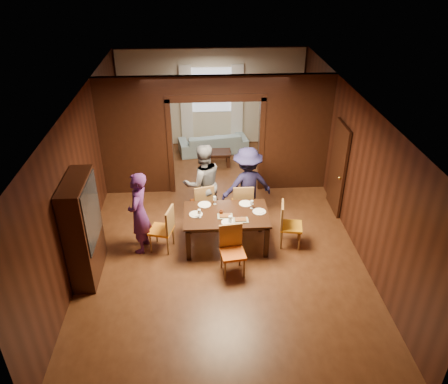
{
  "coord_description": "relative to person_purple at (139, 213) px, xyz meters",
  "views": [
    {
      "loc": [
        -0.39,
        -8.08,
        5.51
      ],
      "look_at": [
        0.07,
        -0.4,
        1.05
      ],
      "focal_mm": 35.0,
      "sensor_mm": 36.0,
      "label": 1
    }
  ],
  "objects": [
    {
      "name": "curtain_right",
      "position": [
        2.37,
        5.2,
        0.39
      ],
      "size": [
        0.35,
        0.06,
        2.4
      ],
      "primitive_type": "cube",
      "color": "white",
      "rests_on": "back_wall"
    },
    {
      "name": "chair_near",
      "position": [
        1.78,
        -0.85,
        -0.38
      ],
      "size": [
        0.5,
        0.5,
        0.97
      ],
      "primitive_type": null,
      "rotation": [
        0.0,
        0.0,
        0.14
      ],
      "color": "#DC5A14",
      "rests_on": "floor"
    },
    {
      "name": "person_grey",
      "position": [
        1.27,
        1.06,
        0.05
      ],
      "size": [
        1.04,
        0.9,
        1.82
      ],
      "primitive_type": "imported",
      "rotation": [
        0.0,
        0.0,
        3.42
      ],
      "color": "#55555C",
      "rests_on": "floor"
    },
    {
      "name": "condiment_jar",
      "position": [
        1.62,
        0.01,
        -0.05
      ],
      "size": [
        0.08,
        0.08,
        0.11
      ],
      "primitive_type": null,
      "color": "#471F10",
      "rests_on": "dining_table"
    },
    {
      "name": "plate_far_r",
      "position": [
        2.14,
        0.39,
        -0.1
      ],
      "size": [
        0.27,
        0.27,
        0.01
      ],
      "primitive_type": "cylinder",
      "color": "white",
      "rests_on": "dining_table"
    },
    {
      "name": "chair_far_l",
      "position": [
        1.25,
        0.96,
        -0.38
      ],
      "size": [
        0.53,
        0.53,
        0.97
      ],
      "primitive_type": null,
      "rotation": [
        0.0,
        0.0,
        3.39
      ],
      "color": "#DE5714",
      "rests_on": "floor"
    },
    {
      "name": "wineglass_right",
      "position": [
        2.25,
        0.2,
        -0.01
      ],
      "size": [
        0.08,
        0.08,
        0.18
      ],
      "primitive_type": null,
      "color": "silver",
      "rests_on": "dining_table"
    },
    {
      "name": "window_far",
      "position": [
        1.62,
        5.24,
        0.84
      ],
      "size": [
        1.2,
        0.03,
        1.3
      ],
      "primitive_type": "cube",
      "color": "silver",
      "rests_on": "back_wall"
    },
    {
      "name": "wineglass_far",
      "position": [
        1.5,
        0.42,
        -0.01
      ],
      "size": [
        0.08,
        0.08,
        0.18
      ],
      "primitive_type": null,
      "color": "white",
      "rests_on": "dining_table"
    },
    {
      "name": "dining_table",
      "position": [
        1.72,
        0.04,
        -0.48
      ],
      "size": [
        1.7,
        1.05,
        0.76
      ],
      "primitive_type": "cube",
      "color": "black",
      "rests_on": "floor"
    },
    {
      "name": "chair_right",
      "position": [
        3.04,
        -0.04,
        -0.38
      ],
      "size": [
        0.51,
        0.51,
        0.97
      ],
      "primitive_type": null,
      "rotation": [
        0.0,
        0.0,
        1.39
      ],
      "color": "orange",
      "rests_on": "floor"
    },
    {
      "name": "plate_far_l",
      "position": [
        1.29,
        0.4,
        -0.1
      ],
      "size": [
        0.27,
        0.27,
        0.01
      ],
      "primitive_type": "cylinder",
      "color": "white",
      "rests_on": "dining_table"
    },
    {
      "name": "chair_left",
      "position": [
        0.41,
        -0.01,
        -0.38
      ],
      "size": [
        0.54,
        0.54,
        0.97
      ],
      "primitive_type": null,
      "rotation": [
        0.0,
        0.0,
        -1.84
      ],
      "color": "orange",
      "rests_on": "floor"
    },
    {
      "name": "ceiling",
      "position": [
        1.62,
        0.8,
        2.04
      ],
      "size": [
        5.5,
        9.0,
        0.02
      ],
      "primitive_type": "cube",
      "color": "silver",
      "rests_on": "room_walls"
    },
    {
      "name": "room_walls",
      "position": [
        1.62,
        2.69,
        0.64
      ],
      "size": [
        5.52,
        9.01,
        2.9
      ],
      "color": "black",
      "rests_on": "floor"
    },
    {
      "name": "platter_a",
      "position": [
        1.69,
        -0.07,
        -0.08
      ],
      "size": [
        0.3,
        0.2,
        0.04
      ],
      "primitive_type": "cube",
      "color": "gray",
      "rests_on": "dining_table"
    },
    {
      "name": "floor",
      "position": [
        1.62,
        0.8,
        -0.86
      ],
      "size": [
        9.0,
        9.0,
        0.0
      ],
      "primitive_type": "plane",
      "color": "#4B2715",
      "rests_on": "ground"
    },
    {
      "name": "plate_left",
      "position": [
        1.11,
        0.04,
        -0.1
      ],
      "size": [
        0.27,
        0.27,
        0.01
      ],
      "primitive_type": "cylinder",
      "color": "silver",
      "rests_on": "dining_table"
    },
    {
      "name": "serving_bowl",
      "position": [
        1.86,
        0.1,
        -0.07
      ],
      "size": [
        0.28,
        0.28,
        0.07
      ],
      "primitive_type": "imported",
      "color": "black",
      "rests_on": "dining_table"
    },
    {
      "name": "tumbler",
      "position": [
        1.77,
        -0.27,
        -0.03
      ],
      "size": [
        0.07,
        0.07,
        0.14
      ],
      "primitive_type": "cylinder",
      "color": "silver",
      "rests_on": "dining_table"
    },
    {
      "name": "hutch",
      "position": [
        -0.91,
        -0.7,
        0.14
      ],
      "size": [
        0.4,
        1.2,
        2.0
      ],
      "primitive_type": "cube",
      "color": "black",
      "rests_on": "floor"
    },
    {
      "name": "curtain_left",
      "position": [
        0.87,
        5.2,
        0.39
      ],
      "size": [
        0.35,
        0.06,
        2.4
      ],
      "primitive_type": "cube",
      "color": "white",
      "rests_on": "back_wall"
    },
    {
      "name": "platter_b",
      "position": [
        1.98,
        -0.23,
        -0.08
      ],
      "size": [
        0.3,
        0.2,
        0.04
      ],
      "primitive_type": "cube",
      "color": "gray",
      "rests_on": "dining_table"
    },
    {
      "name": "chair_far_r",
      "position": [
        2.13,
        0.9,
        -0.38
      ],
      "size": [
        0.44,
        0.44,
        0.97
      ],
      "primitive_type": null,
      "rotation": [
        0.0,
        0.0,
        3.14
      ],
      "color": "orange",
      "rests_on": "floor"
    },
    {
      "name": "wineglass_left",
      "position": [
        1.18,
        -0.07,
        -0.01
      ],
      "size": [
        0.08,
        0.08,
        0.18
      ],
      "primitive_type": null,
      "color": "silver",
      "rests_on": "dining_table"
    },
    {
      "name": "plate_near",
      "position": [
        1.74,
        -0.28,
        -0.1
      ],
      "size": [
        0.27,
        0.27,
        0.01
      ],
      "primitive_type": "cylinder",
      "color": "white",
      "rests_on": "dining_table"
    },
    {
      "name": "sofa",
      "position": [
        1.63,
        4.65,
        -0.57
      ],
      "size": [
        2.1,
        1.09,
        0.59
      ],
      "primitive_type": "imported",
      "rotation": [
        0.0,
        0.0,
        3.3
      ],
      "color": "#8DACB9",
      "rests_on": "floor"
    },
    {
      "name": "coffee_table",
      "position": [
        1.69,
        3.76,
        -0.66
      ],
      "size": [
        0.8,
        0.5,
        0.4
      ],
      "primitive_type": "cube",
      "color": "black",
      "rests_on": "floor"
    },
    {
      "name": "person_purple",
      "position": [
        0.0,
        0.0,
        0.0
      ],
      "size": [
        0.51,
        0.69,
        1.73
      ],
      "primitive_type": "imported",
      "rotation": [
        0.0,
        0.0,
        -1.74
      ],
      "color": "#4D205D",
      "rests_on": "floor"
    },
    {
      "name": "door_right",
      "position": [
        4.32,
        1.3,
        0.19
      ],
      "size": [
        0.06,
        0.9,
        2.1
      ],
      "primitive_type": "cube",
      "color": "black",
      "rests_on": "floor"
    },
    {
      "name": "plate_right",
      "position": [
        2.39,
        0.06,
        -0.1
      ],
      "size": [
        0.27,
        0.27,
        0.01
      ],
      "primitive_type": "cylinder",
      "color": "silver",
      "rests_on": "dining_table"
    },
    {
      "name": "person_navy",
      "position": [
        2.24,
        0.96,
        0.01
      ],
      "size": [
        1.25,
        0.9,
        1.75
      ],
      "primitive_type": "imported",
      "rotation": [
        0.0,
        0.0,
        3.38
      ],
      "color": "#181536",
      "rests_on": "floor"
    }
  ]
}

